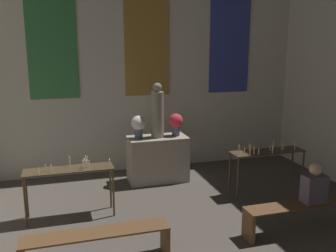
{
  "coord_description": "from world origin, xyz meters",
  "views": [
    {
      "loc": [
        -2.02,
        1.14,
        2.96
      ],
      "look_at": [
        0.0,
        7.96,
        1.4
      ],
      "focal_mm": 40.0,
      "sensor_mm": 36.0,
      "label": 1
    }
  ],
  "objects": [
    {
      "name": "candle_rack_left",
      "position": [
        -1.91,
        7.45,
        0.77
      ],
      "size": [
        1.5,
        0.42,
        1.08
      ],
      "color": "#473823",
      "rests_on": "ground_plane"
    },
    {
      "name": "altar",
      "position": [
        0.0,
        8.76,
        0.5
      ],
      "size": [
        1.28,
        0.65,
        0.99
      ],
      "color": "gray",
      "rests_on": "ground_plane"
    },
    {
      "name": "pew_back_left",
      "position": [
        -1.63,
        5.85,
        0.35
      ],
      "size": [
        1.99,
        0.36,
        0.48
      ],
      "color": "brown",
      "rests_on": "ground_plane"
    },
    {
      "name": "flower_vase_left",
      "position": [
        -0.42,
        8.76,
        1.29
      ],
      "size": [
        0.31,
        0.31,
        0.49
      ],
      "color": "#4C5666",
      "rests_on": "altar"
    },
    {
      "name": "flower_vase_right",
      "position": [
        0.42,
        8.76,
        1.29
      ],
      "size": [
        0.31,
        0.31,
        0.49
      ],
      "color": "#4C5666",
      "rests_on": "altar"
    },
    {
      "name": "candle_rack_right",
      "position": [
        1.91,
        7.45,
        0.77
      ],
      "size": [
        1.5,
        0.42,
        1.07
      ],
      "color": "#473823",
      "rests_on": "ground_plane"
    },
    {
      "name": "wall_back",
      "position": [
        0.0,
        9.74,
        2.83
      ],
      "size": [
        7.65,
        0.16,
        5.6
      ],
      "color": "beige",
      "rests_on": "ground_plane"
    },
    {
      "name": "statue",
      "position": [
        0.0,
        8.76,
        1.53
      ],
      "size": [
        0.27,
        0.27,
        1.17
      ],
      "color": "gray",
      "rests_on": "altar"
    },
    {
      "name": "pew_back_right",
      "position": [
        1.63,
        5.85,
        0.35
      ],
      "size": [
        1.99,
        0.36,
        0.48
      ],
      "color": "brown",
      "rests_on": "ground_plane"
    },
    {
      "name": "person_seated",
      "position": [
        1.81,
        5.85,
        0.77
      ],
      "size": [
        0.36,
        0.24,
        0.66
      ],
      "color": "#564C56",
      "rests_on": "pew_back_right"
    }
  ]
}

